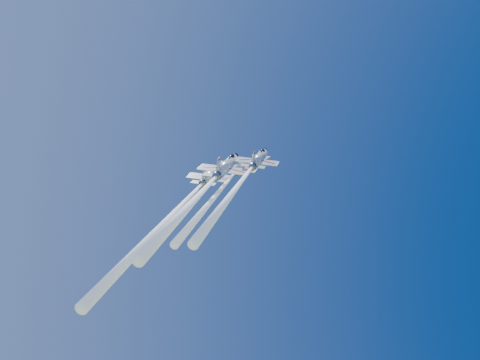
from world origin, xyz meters
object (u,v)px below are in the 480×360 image
jet_left (176,210)px  jet_slot (203,191)px  jet_lead (221,190)px  jet_right (240,183)px

jet_left → jet_slot: 7.08m
jet_lead → jet_left: (-11.37, -2.38, -5.86)m
jet_slot → jet_left: bearing=156.0°
jet_left → jet_slot: bearing=-24.0°
jet_left → jet_right: jet_right is taller
jet_left → jet_right: size_ratio=1.25×
jet_lead → jet_left: 13.01m
jet_lead → jet_slot: size_ratio=0.95×
jet_right → jet_slot: bearing=-143.7°
jet_left → jet_slot: size_ratio=1.24×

